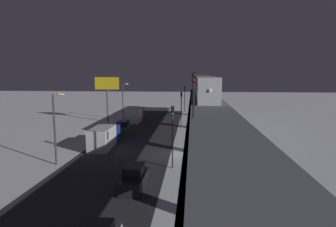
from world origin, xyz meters
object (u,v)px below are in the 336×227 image
Objects in this scene: commercial_billboard at (107,88)px; sedan_green at (123,128)px; traffic_light_near at (173,128)px; traffic_light_mid at (181,104)px; rail_signal at (194,87)px; sedan_black at (134,179)px; subway_train at (204,85)px; delivery_van at (104,137)px; traffic_light_far at (185,95)px; box_truck at (135,115)px.

sedan_green is at bearing 118.03° from commercial_billboard.
traffic_light_mid is at bearing -90.00° from traffic_light_near.
rail_signal reaches higher than sedan_black.
rail_signal reaches higher than commercial_billboard.
subway_train reaches higher than delivery_van.
traffic_light_near is 22.38m from traffic_light_mid.
delivery_van is at bearing 105.31° from commercial_billboard.
subway_train reaches higher than commercial_billboard.
commercial_billboard is at bearing -61.18° from rail_signal.
traffic_light_near is 1.00× the size of traffic_light_far.
rail_signal is 0.62× the size of traffic_light_mid.
delivery_van is at bearing 88.77° from sedan_green.
sedan_black is 0.71× the size of traffic_light_near.
rail_signal is 0.85× the size of sedan_green.
traffic_light_mid is at bearing 147.82° from box_truck.
box_truck reaches higher than sedan_black.
rail_signal is at bearing 94.61° from traffic_light_mid.
traffic_light_far reaches higher than sedan_green.
traffic_light_far reaches higher than sedan_black.
traffic_light_far is (0.00, -44.77, 0.00)m from traffic_light_near.
commercial_billboard reaches higher than traffic_light_far.
traffic_light_far is at bearing -131.52° from commercial_billboard.
sedan_green is at bearing -61.55° from traffic_light_near.
sedan_black is at bearing 84.03° from traffic_light_mid.
delivery_van is 12.63m from traffic_light_near.
subway_train is at bearing -145.75° from traffic_light_mid.
sedan_black is (4.96, 2.23, -7.66)m from rail_signal.
traffic_light_far is at bearing -120.07° from box_truck.
rail_signal is 48.12m from traffic_light_far.
traffic_light_far is at bearing -78.40° from subway_train.
traffic_light_mid and traffic_light_far have the same top height.
traffic_light_mid is (-9.50, 5.98, 2.85)m from box_truck.
subway_train is 5.76× the size of traffic_light_near.
commercial_billboard is (12.08, -33.19, 6.03)m from sedan_black.
commercial_billboard is (14.98, -5.46, 2.63)m from traffic_light_mid.
sedan_black is at bearing 86.69° from traffic_light_far.
delivery_van is (11.56, -10.94, -7.11)m from rail_signal.
commercial_billboard is (14.98, 16.93, 2.63)m from traffic_light_far.
delivery_van is 0.83× the size of commercial_billboard.
subway_train is 4.14× the size of commercial_billboard.
box_truck is (0.20, -11.20, 0.55)m from sedan_green.
commercial_billboard is at bearing -74.69° from delivery_van.
traffic_light_mid is 0.72× the size of commercial_billboard.
rail_signal reaches higher than box_truck.
sedan_green and sedan_black have the same top height.
commercial_billboard reaches higher than box_truck.
box_truck is 1.16× the size of traffic_light_near.
sedan_green is (13.33, 7.96, -6.71)m from subway_train.
traffic_light_far is (4.03, -19.64, -3.31)m from subway_train.
traffic_light_mid is (-9.30, -5.22, 3.40)m from sedan_green.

